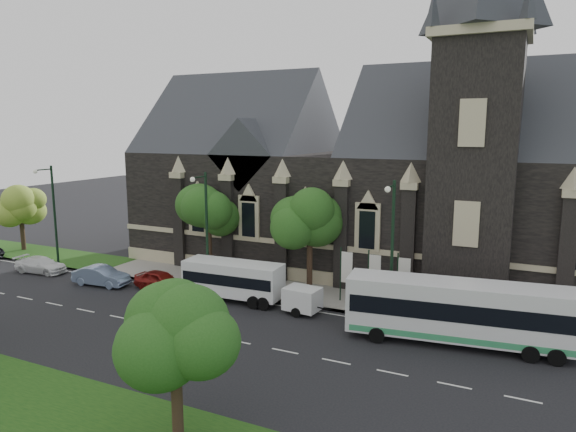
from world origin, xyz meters
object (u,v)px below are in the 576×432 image
Objects in this scene: street_lamp_near at (392,242)px; shuttle_bus at (233,278)px; street_lamp_far at (52,210)px; car_far_red at (160,280)px; tree_walk_right at (314,215)px; sedan at (101,276)px; street_lamp_mid at (205,225)px; tree_walk_left at (212,208)px; box_trailer at (302,299)px; car_far_white at (41,265)px; banner_flag_left at (345,270)px; tree_park_east at (181,332)px; banner_flag_center at (372,274)px; banner_flag_right at (402,277)px; tour_coach at (458,311)px; tree_walk_far at (23,205)px.

shuttle_bus is (-11.08, -0.89, -3.50)m from street_lamp_near.
street_lamp_far reaches higher than car_far_red.
street_lamp_far is (-23.21, -3.62, -0.71)m from tree_walk_right.
street_lamp_near is 17.95m from car_far_red.
sedan is at bearing -159.03° from tree_walk_right.
street_lamp_mid is at bearing -65.92° from car_far_red.
tree_walk_left is 2.28× the size of box_trailer.
street_lamp_near is at bearing -12.87° from tree_walk_left.
tree_walk_right is 1.69× the size of car_far_white.
sedan is at bearing -167.17° from banner_flag_left.
tree_walk_right is 12.71m from car_far_red.
tree_park_east reaches higher than banner_flag_center.
box_trailer is at bearing -119.67° from banner_flag_left.
tree_walk_left is at bearing 14.26° from street_lamp_far.
street_lamp_near is 14.00m from street_lamp_mid.
banner_flag_left is (-3.71, 1.91, -2.73)m from street_lamp_near.
street_lamp_mid reaches higher than tree_park_east.
car_far_white is at bearing -173.28° from street_lamp_mid.
banner_flag_left is 0.93× the size of car_far_red.
shuttle_bus is at bearing -166.17° from banner_flag_right.
car_far_red is (4.94, 1.07, -0.02)m from sedan.
tour_coach is at bearing -7.12° from shuttle_bus.
tree_walk_right is (-2.96, 20.04, 1.20)m from tree_park_east.
street_lamp_far is 26.50m from banner_flag_left.
car_far_white is (-22.90, -5.47, -5.15)m from tree_walk_right.
shuttle_bus is at bearing -93.06° from car_far_white.
banner_flag_center is 0.93× the size of car_far_red.
street_lamp_far is 1.96× the size of sedan.
tree_walk_far is at bearing -179.01° from tree_walk_right.
tour_coach is 2.75× the size of sedan.
street_lamp_mid is at bearing -63.53° from tree_walk_left.
sedan is at bearing -19.22° from tree_walk_far.
street_lamp_far is at bearing 87.81° from car_far_red.
street_lamp_mid is at bearing 0.00° from street_lamp_far.
street_lamp_near and street_lamp_mid have the same top height.
tree_walk_left is 1.91× the size of banner_flag_center.
tree_walk_right is 6.36m from banner_flag_center.
car_far_red is at bearing -175.84° from street_lamp_near.
tree_walk_far is 10.30m from car_far_white.
tree_park_east is 1.37× the size of sedan.
street_lamp_near reaches higher than shuttle_bus.
tree_park_east reaches higher than shuttle_bus.
tree_walk_far reaches higher than sedan.
tree_park_east reaches higher than box_trailer.
street_lamp_far is 2.25× the size of banner_flag_left.
banner_flag_right is (38.11, -1.18, -2.24)m from tree_walk_far.
tree_park_east is at bearing -126.86° from tour_coach.
tree_walk_far reaches higher than banner_flag_center.
tour_coach is at bearing -25.65° from banner_flag_left.
tree_park_east reaches higher than tour_coach.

